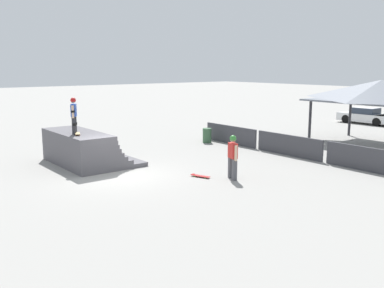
# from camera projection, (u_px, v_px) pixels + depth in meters

# --- Properties ---
(ground_plane) EXTENTS (160.00, 160.00, 0.00)m
(ground_plane) POSITION_uv_depth(u_px,v_px,m) (120.00, 176.00, 17.70)
(ground_plane) COLOR gray
(quarter_pipe_ramp) EXTENTS (4.49, 3.19, 1.52)m
(quarter_pipe_ramp) POSITION_uv_depth(u_px,v_px,m) (83.00, 150.00, 19.70)
(quarter_pipe_ramp) COLOR #565459
(quarter_pipe_ramp) RESTS_ON ground
(skater_on_deck) EXTENTS (0.66, 0.48, 1.60)m
(skater_on_deck) POSITION_uv_depth(u_px,v_px,m) (74.00, 113.00, 18.75)
(skater_on_deck) COLOR #2D2D33
(skater_on_deck) RESTS_ON quarter_pipe_ramp
(skateboard_on_deck) EXTENTS (0.81, 0.48, 0.09)m
(skateboard_on_deck) POSITION_uv_depth(u_px,v_px,m) (78.00, 134.00, 18.55)
(skateboard_on_deck) COLOR red
(skateboard_on_deck) RESTS_ON quarter_pipe_ramp
(bystander_walking) EXTENTS (0.69, 0.37, 1.78)m
(bystander_walking) POSITION_uv_depth(u_px,v_px,m) (233.00, 154.00, 16.98)
(bystander_walking) COLOR #4C4C51
(bystander_walking) RESTS_ON ground
(skateboard_on_ground) EXTENTS (0.86, 0.47, 0.09)m
(skateboard_on_ground) POSITION_uv_depth(u_px,v_px,m) (200.00, 176.00, 17.44)
(skateboard_on_ground) COLOR green
(skateboard_on_ground) RESTS_ON ground
(barrier_fence) EXTENTS (12.62, 0.12, 1.05)m
(barrier_fence) POSITION_uv_depth(u_px,v_px,m) (289.00, 145.00, 21.63)
(barrier_fence) COLOR #3D3D42
(barrier_fence) RESTS_ON ground
(pavilion_shelter) EXTENTS (7.23, 4.96, 3.72)m
(pavilion_shelter) POSITION_uv_depth(u_px,v_px,m) (381.00, 91.00, 23.76)
(pavilion_shelter) COLOR #2D2D33
(pavilion_shelter) RESTS_ON ground
(trash_bin) EXTENTS (0.52, 0.52, 0.85)m
(trash_bin) POSITION_uv_depth(u_px,v_px,m) (207.00, 135.00, 25.31)
(trash_bin) COLOR #385B3D
(trash_bin) RESTS_ON ground
(parked_car_white) EXTENTS (4.24, 1.73, 1.27)m
(parked_car_white) POSITION_uv_depth(u_px,v_px,m) (366.00, 116.00, 33.63)
(parked_car_white) COLOR silver
(parked_car_white) RESTS_ON ground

